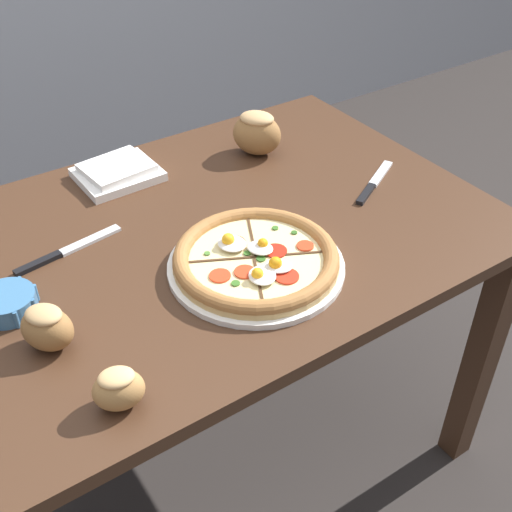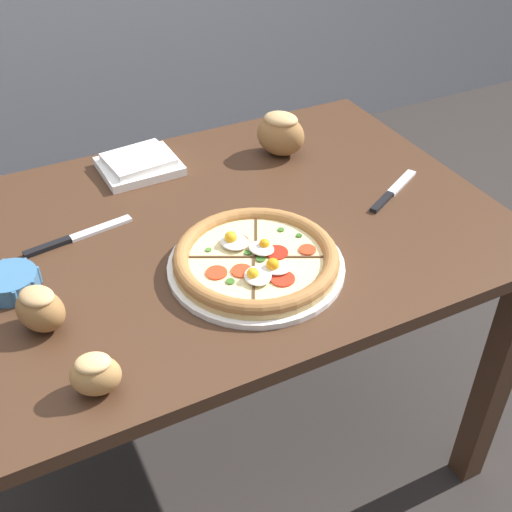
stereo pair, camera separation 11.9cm
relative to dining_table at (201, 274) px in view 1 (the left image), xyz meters
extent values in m
plane|color=#2D2826|center=(0.00, 0.00, -0.63)|extent=(12.00, 12.00, 0.00)
cube|color=#422819|center=(0.00, 0.00, 0.09)|extent=(1.22, 0.82, 0.03)
cube|color=#422819|center=(0.56, -0.36, -0.28)|extent=(0.06, 0.06, 0.71)
cube|color=#422819|center=(0.56, 0.36, -0.28)|extent=(0.06, 0.06, 0.71)
cylinder|color=white|center=(0.03, -0.16, 0.12)|extent=(0.34, 0.34, 0.01)
cylinder|color=tan|center=(0.03, -0.16, 0.13)|extent=(0.31, 0.31, 0.01)
cylinder|color=beige|center=(0.03, -0.16, 0.13)|extent=(0.26, 0.26, 0.00)
torus|color=#A36B38|center=(0.03, -0.16, 0.14)|extent=(0.31, 0.31, 0.03)
cube|color=#472D19|center=(0.06, -0.10, 0.14)|extent=(0.06, 0.12, 0.00)
cube|color=#472D19|center=(-0.02, -0.13, 0.14)|extent=(0.12, 0.06, 0.00)
cube|color=#472D19|center=(0.00, -0.22, 0.14)|extent=(0.06, 0.12, 0.00)
cube|color=#472D19|center=(0.09, -0.19, 0.14)|extent=(0.12, 0.06, 0.00)
cylinder|color=red|center=(-0.05, -0.17, 0.14)|extent=(0.04, 0.04, 0.00)
cylinder|color=red|center=(0.02, -0.10, 0.14)|extent=(0.04, 0.04, 0.00)
cylinder|color=red|center=(0.13, -0.19, 0.14)|extent=(0.03, 0.03, 0.00)
cylinder|color=red|center=(-0.01, -0.19, 0.14)|extent=(0.04, 0.04, 0.00)
cylinder|color=red|center=(0.05, -0.24, 0.14)|extent=(0.04, 0.04, 0.00)
cylinder|color=red|center=(0.07, -0.17, 0.14)|extent=(0.04, 0.04, 0.00)
ellipsoid|color=white|center=(0.01, -0.11, 0.14)|extent=(0.06, 0.07, 0.01)
sphere|color=#F4AD1E|center=(0.01, -0.10, 0.15)|extent=(0.02, 0.02, 0.02)
ellipsoid|color=white|center=(0.05, -0.15, 0.14)|extent=(0.06, 0.06, 0.01)
sphere|color=orange|center=(0.06, -0.15, 0.15)|extent=(0.02, 0.02, 0.02)
ellipsoid|color=white|center=(0.01, -0.22, 0.14)|extent=(0.06, 0.07, 0.01)
sphere|color=#F4AD1E|center=(0.00, -0.22, 0.15)|extent=(0.02, 0.02, 0.02)
ellipsoid|color=white|center=(0.05, -0.22, 0.14)|extent=(0.06, 0.06, 0.01)
sphere|color=orange|center=(0.04, -0.21, 0.15)|extent=(0.02, 0.02, 0.02)
cylinder|color=#386B23|center=(0.05, -0.21, 0.14)|extent=(0.01, 0.01, 0.00)
cylinder|color=#386B23|center=(0.12, -0.11, 0.14)|extent=(0.01, 0.01, 0.00)
cylinder|color=#2D5B1E|center=(0.14, -0.14, 0.14)|extent=(0.01, 0.01, 0.00)
cylinder|color=#386B23|center=(-0.04, -0.21, 0.14)|extent=(0.02, 0.02, 0.00)
cylinder|color=#2D5B1E|center=(0.01, -0.23, 0.14)|extent=(0.02, 0.02, 0.00)
cylinder|color=#477A2D|center=(-0.04, -0.10, 0.14)|extent=(0.01, 0.01, 0.00)
cylinder|color=#2D5B1E|center=(0.05, -0.15, 0.14)|extent=(0.01, 0.01, 0.00)
cylinder|color=#386B23|center=(0.03, -0.14, 0.14)|extent=(0.01, 0.01, 0.00)
cylinder|color=#2D5B1E|center=(0.04, -0.17, 0.14)|extent=(0.02, 0.02, 0.00)
cylinder|color=teal|center=(-0.39, -0.02, 0.13)|extent=(0.10, 0.10, 0.04)
cylinder|color=beige|center=(-0.39, -0.02, 0.13)|extent=(0.08, 0.08, 0.02)
cylinder|color=teal|center=(-0.34, -0.02, 0.13)|extent=(0.01, 0.01, 0.03)
cylinder|color=teal|center=(-0.35, 0.01, 0.13)|extent=(0.01, 0.01, 0.03)
cylinder|color=teal|center=(-0.39, -0.07, 0.13)|extent=(0.01, 0.01, 0.03)
cylinder|color=teal|center=(-0.35, -0.06, 0.13)|extent=(0.01, 0.01, 0.03)
cube|color=white|center=(-0.04, 0.29, 0.12)|extent=(0.18, 0.16, 0.02)
cube|color=white|center=(-0.04, 0.29, 0.14)|extent=(0.16, 0.14, 0.02)
ellipsoid|color=#B27F47|center=(-0.31, -0.32, 0.14)|extent=(0.09, 0.08, 0.07)
ellipsoid|color=#EAB775|center=(-0.31, -0.32, 0.17)|extent=(0.07, 0.06, 0.02)
ellipsoid|color=olive|center=(0.29, 0.21, 0.16)|extent=(0.14, 0.15, 0.10)
ellipsoid|color=tan|center=(0.29, 0.21, 0.20)|extent=(0.10, 0.11, 0.03)
ellipsoid|color=olive|center=(-0.36, -0.14, 0.15)|extent=(0.11, 0.11, 0.08)
ellipsoid|color=tan|center=(-0.36, -0.14, 0.18)|extent=(0.08, 0.08, 0.02)
cube|color=silver|center=(0.47, -0.04, 0.11)|extent=(0.11, 0.07, 0.01)
cube|color=black|center=(0.38, -0.09, 0.11)|extent=(0.08, 0.05, 0.01)
cube|color=silver|center=(-0.19, 0.09, 0.11)|extent=(0.13, 0.04, 0.01)
cube|color=black|center=(-0.30, 0.08, 0.11)|extent=(0.10, 0.03, 0.01)
camera|label=1|loc=(-0.49, -0.95, 0.87)|focal=45.00mm
camera|label=2|loc=(-0.39, -1.01, 0.87)|focal=45.00mm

